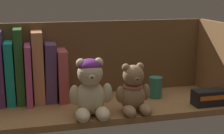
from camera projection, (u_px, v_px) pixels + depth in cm
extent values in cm
cube|color=olive|center=(102.00, 108.00, 105.79)|extent=(78.75, 25.27, 2.00)
cube|color=brown|center=(93.00, 61.00, 115.37)|extent=(81.15, 1.20, 27.33)
cube|color=olive|center=(217.00, 63.00, 112.32)|extent=(1.60, 27.67, 27.33)
cube|color=#5D3570|center=(0.00, 68.00, 104.29)|extent=(2.41, 10.46, 23.46)
cube|color=teal|center=(10.00, 73.00, 105.40)|extent=(2.66, 9.36, 19.93)
cube|color=#2B602A|center=(20.00, 66.00, 105.63)|extent=(2.55, 9.95, 24.08)
cube|color=#C24C85|center=(29.00, 73.00, 106.83)|extent=(1.97, 14.80, 19.07)
cube|color=tan|center=(38.00, 67.00, 107.09)|extent=(3.35, 10.60, 23.04)
cube|color=#543761|center=(50.00, 72.00, 108.46)|extent=(4.08, 10.03, 19.15)
cube|color=#AA4747|center=(62.00, 74.00, 109.59)|extent=(3.09, 12.42, 16.88)
ellipsoid|color=beige|center=(90.00, 98.00, 96.50)|extent=(8.73, 8.01, 10.27)
sphere|color=beige|center=(90.00, 73.00, 94.27)|extent=(7.30, 7.30, 7.30)
sphere|color=beige|center=(81.00, 63.00, 93.61)|extent=(2.74, 2.74, 2.74)
sphere|color=beige|center=(99.00, 62.00, 94.59)|extent=(2.74, 2.74, 2.74)
sphere|color=beige|center=(91.00, 77.00, 91.90)|extent=(2.74, 2.74, 2.74)
sphere|color=black|center=(92.00, 77.00, 90.97)|extent=(0.96, 0.96, 0.96)
ellipsoid|color=beige|center=(83.00, 115.00, 92.07)|extent=(4.41, 7.02, 3.65)
ellipsoid|color=beige|center=(103.00, 114.00, 93.16)|extent=(4.41, 7.02, 3.65)
ellipsoid|color=beige|center=(74.00, 95.00, 94.82)|extent=(3.09, 3.09, 5.93)
ellipsoid|color=beige|center=(106.00, 93.00, 96.61)|extent=(3.09, 3.09, 5.93)
ellipsoid|color=#652176|center=(90.00, 66.00, 94.29)|extent=(6.94, 6.94, 4.02)
ellipsoid|color=#93704C|center=(133.00, 96.00, 99.71)|extent=(7.62, 6.99, 8.96)
sphere|color=#93704C|center=(133.00, 76.00, 97.77)|extent=(6.37, 6.37, 6.37)
sphere|color=#93704C|center=(126.00, 68.00, 97.00)|extent=(2.39, 2.39, 2.39)
sphere|color=#93704C|center=(140.00, 67.00, 98.24)|extent=(2.39, 2.39, 2.39)
sphere|color=#9B754E|center=(136.00, 79.00, 95.75)|extent=(2.39, 2.39, 2.39)
sphere|color=black|center=(137.00, 79.00, 94.96)|extent=(0.84, 0.84, 0.84)
ellipsoid|color=#93704C|center=(129.00, 111.00, 95.73)|extent=(3.85, 6.13, 3.19)
ellipsoid|color=#93704C|center=(145.00, 109.00, 97.09)|extent=(3.85, 6.13, 3.19)
ellipsoid|color=#93704C|center=(120.00, 94.00, 97.92)|extent=(2.70, 2.70, 5.18)
ellipsoid|color=#93704C|center=(146.00, 92.00, 100.15)|extent=(2.70, 2.70, 5.18)
torus|color=#A45C45|center=(133.00, 86.00, 98.97)|extent=(6.12, 6.12, 1.15)
cylinder|color=#2D7A66|center=(155.00, 87.00, 112.16)|extent=(4.48, 4.48, 7.07)
cube|color=black|center=(208.00, 97.00, 105.08)|extent=(10.00, 5.08, 4.93)
cube|color=orange|center=(213.00, 98.00, 102.46)|extent=(8.50, 0.16, 1.38)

